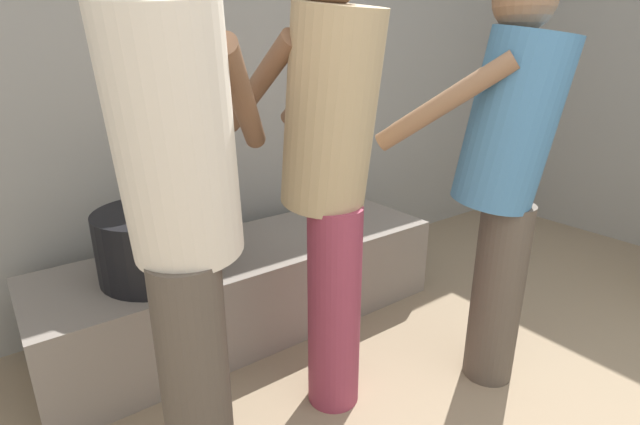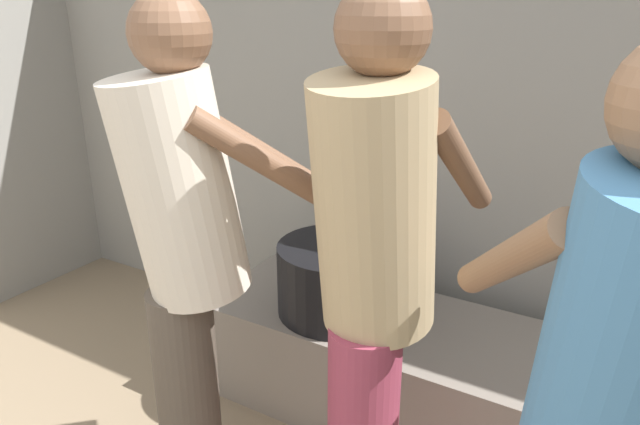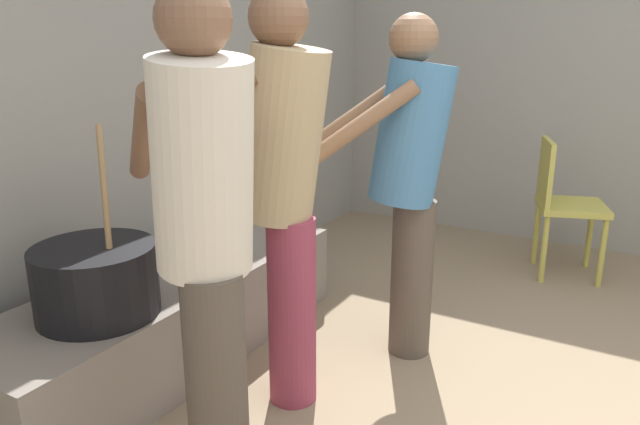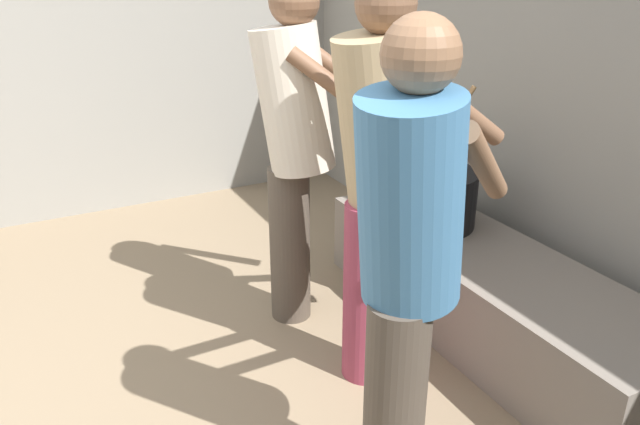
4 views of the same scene
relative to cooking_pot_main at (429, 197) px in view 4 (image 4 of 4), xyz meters
The scene contains 6 objects.
block_enclosure_rear 0.93m from the cooking_pot_main, 45.66° to the left, with size 5.57×0.20×2.13m, color gray.
hearth_ledge 0.57m from the cooking_pot_main, ahead, with size 1.94×0.60×0.42m, color slate.
cooking_pot_main is the anchor object (origin of this frame).
cook_in_blue_shirt 1.41m from the cooking_pot_main, 40.39° to the right, with size 0.63×0.73×1.59m.
cook_in_tan_shirt 0.84m from the cooking_pot_main, 54.12° to the right, with size 0.34×0.69×1.67m.
cook_in_cream_shirt 0.80m from the cooking_pot_main, 100.33° to the right, with size 0.67×0.73×1.65m.
Camera 4 is at (1.80, 0.20, 1.73)m, focal length 34.70 mm.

